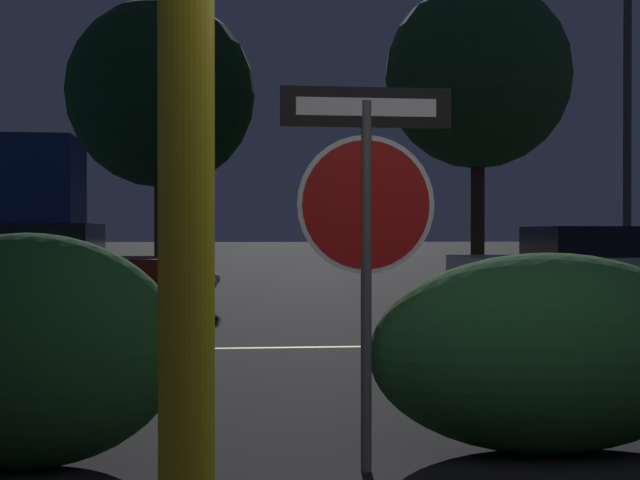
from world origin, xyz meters
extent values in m
cube|color=gold|center=(0.00, 7.10, 0.00)|extent=(34.14, 0.12, 0.01)
cylinder|color=#4C4C51|center=(-0.37, 1.78, 1.02)|extent=(0.06, 0.06, 2.04)
cylinder|color=white|center=(-0.37, 1.78, 1.47)|extent=(0.77, 0.03, 0.77)
cylinder|color=#B71414|center=(-0.37, 1.78, 1.47)|extent=(0.71, 0.03, 0.71)
cube|color=black|center=(-0.37, 1.78, 2.00)|extent=(0.95, 0.04, 0.22)
cube|color=white|center=(-0.37, 1.78, 2.00)|extent=(0.78, 0.05, 0.10)
cylinder|color=yellow|center=(-1.24, -0.44, 1.78)|extent=(0.17, 0.17, 3.57)
ellipsoid|color=#1E4C23|center=(-2.25, 2.02, 0.66)|extent=(1.73, 0.86, 1.32)
ellipsoid|color=#1E4C23|center=(0.78, 2.09, 0.60)|extent=(2.16, 1.04, 1.20)
cube|color=maroon|center=(-3.63, 8.76, 0.65)|extent=(4.55, 1.82, 0.69)
cube|color=black|center=(-3.77, 8.77, 1.21)|extent=(1.84, 1.52, 0.44)
cylinder|color=black|center=(-2.22, 9.55, 0.30)|extent=(0.60, 0.21, 0.60)
cylinder|color=black|center=(-2.25, 7.91, 0.30)|extent=(0.60, 0.21, 0.60)
sphere|color=#F4EFCC|center=(-1.33, 9.24, 0.68)|extent=(0.14, 0.14, 0.14)
sphere|color=#F4EFCC|center=(-1.36, 8.18, 0.68)|extent=(0.14, 0.14, 0.14)
cube|color=silver|center=(3.84, 8.48, 0.65)|extent=(3.85, 1.87, 0.70)
cube|color=black|center=(3.73, 8.49, 1.20)|extent=(1.55, 1.59, 0.40)
cylinder|color=black|center=(2.67, 9.37, 0.30)|extent=(0.60, 0.21, 0.60)
cylinder|color=black|center=(2.65, 7.62, 0.30)|extent=(0.60, 0.21, 0.60)
cylinder|color=black|center=(-5.04, 14.24, 0.42)|extent=(0.85, 0.31, 0.84)
cylinder|color=#4C4C51|center=(6.43, 13.32, 3.29)|extent=(0.16, 0.16, 6.58)
cylinder|color=#422D1E|center=(4.53, 16.96, 1.70)|extent=(0.32, 0.32, 3.40)
sphere|color=#235128|center=(4.53, 16.96, 4.94)|extent=(4.27, 4.27, 4.27)
cylinder|color=#422D1E|center=(-2.78, 18.30, 1.51)|extent=(0.32, 0.32, 3.02)
sphere|color=#143819|center=(-2.78, 18.30, 4.62)|extent=(4.44, 4.44, 4.44)
camera|label=1|loc=(-1.10, -3.07, 1.31)|focal=50.00mm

